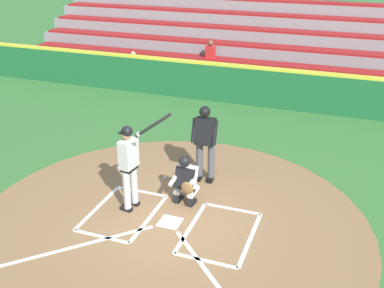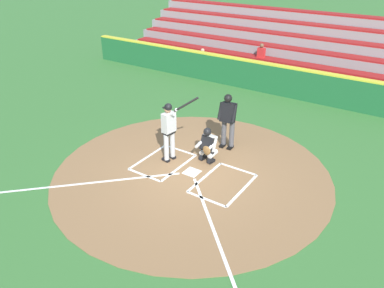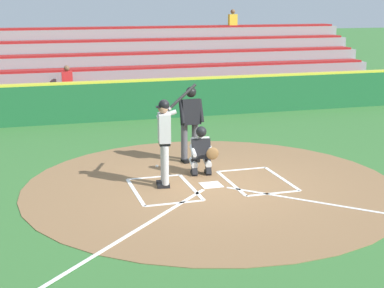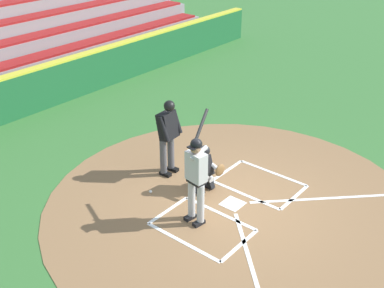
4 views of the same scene
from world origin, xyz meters
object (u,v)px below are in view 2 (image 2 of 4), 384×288
at_px(catcher, 208,144).
at_px(plate_umpire, 228,117).
at_px(batter, 169,128).
at_px(baseball, 199,143).

relative_size(catcher, plate_umpire, 0.61).
height_order(batter, plate_umpire, batter).
distance_m(catcher, baseball, 1.31).
xyz_separation_m(catcher, baseball, (0.84, -0.84, -0.55)).
bearing_deg(batter, plate_umpire, -122.15).
bearing_deg(plate_umpire, batter, 57.85).
bearing_deg(plate_umpire, baseball, 16.06).
bearing_deg(batter, baseball, -96.09).
xyz_separation_m(catcher, plate_umpire, (-0.06, -1.10, 0.49)).
distance_m(batter, baseball, 1.77).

